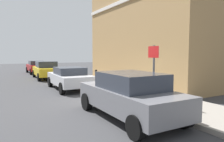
# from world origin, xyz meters

# --- Properties ---
(ground) EXTENTS (80.00, 80.00, 0.00)m
(ground) POSITION_xyz_m (0.00, 0.00, 0.00)
(ground) COLOR #38383A
(sidewalk) EXTENTS (2.61, 30.00, 0.15)m
(sidewalk) POSITION_xyz_m (1.90, 6.00, 0.07)
(sidewalk) COLOR gray
(sidewalk) RESTS_ON ground
(corner_building) EXTENTS (6.16, 10.80, 8.15)m
(corner_building) POSITION_xyz_m (6.23, 3.40, 4.08)
(corner_building) COLOR #9E7A4C
(corner_building) RESTS_ON ground
(car_grey) EXTENTS (1.95, 4.29, 1.52)m
(car_grey) POSITION_xyz_m (-0.52, -2.85, 0.79)
(car_grey) COLOR slate
(car_grey) RESTS_ON ground
(car_silver) EXTENTS (1.90, 4.05, 1.33)m
(car_silver) POSITION_xyz_m (-0.57, 3.58, 0.70)
(car_silver) COLOR #B7B7BC
(car_silver) RESTS_ON ground
(car_yellow) EXTENTS (1.92, 4.28, 1.49)m
(car_yellow) POSITION_xyz_m (-0.72, 9.72, 0.77)
(car_yellow) COLOR gold
(car_yellow) RESTS_ON ground
(car_red) EXTENTS (1.82, 4.17, 1.37)m
(car_red) POSITION_xyz_m (-0.65, 15.25, 0.72)
(car_red) COLOR maroon
(car_red) RESTS_ON ground
(utility_cabinet) EXTENTS (0.46, 0.61, 1.15)m
(utility_cabinet) POSITION_xyz_m (1.61, -0.49, 0.68)
(utility_cabinet) COLOR #1E4C28
(utility_cabinet) RESTS_ON sidewalk
(bollard_near_cabinet) EXTENTS (0.14, 0.14, 1.04)m
(bollard_near_cabinet) POSITION_xyz_m (1.71, 1.29, 0.70)
(bollard_near_cabinet) COLOR black
(bollard_near_cabinet) RESTS_ON sidewalk
(bollard_far_kerb) EXTENTS (0.14, 0.14, 1.04)m
(bollard_far_kerb) POSITION_xyz_m (0.84, 2.82, 0.70)
(bollard_far_kerb) COLOR black
(bollard_far_kerb) RESTS_ON sidewalk
(street_sign) EXTENTS (0.08, 0.60, 2.30)m
(street_sign) POSITION_xyz_m (0.93, -2.33, 1.66)
(street_sign) COLOR #59595B
(street_sign) RESTS_ON sidewalk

